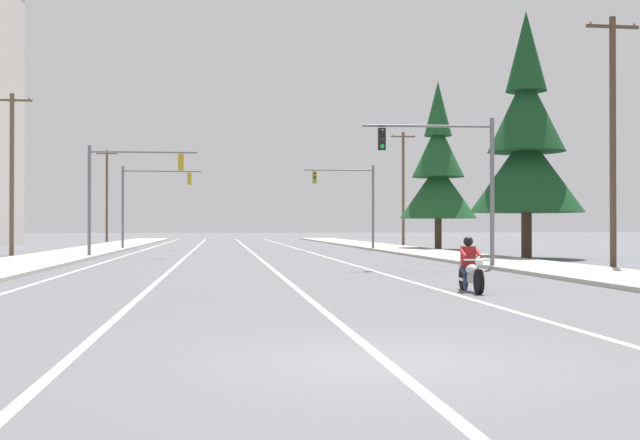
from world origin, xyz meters
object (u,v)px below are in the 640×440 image
Objects in this scene: utility_pole_left_near at (12,171)px; traffic_signal_near_right at (454,168)px; utility_pole_right_near at (613,137)px; utility_pole_left_far at (107,194)px; motorcycle_with_rider at (470,270)px; traffic_signal_near_left at (122,182)px; utility_pole_right_far at (403,186)px; traffic_signal_mid_right at (353,194)px; conifer_tree_right_verge_near at (526,145)px; conifer_tree_right_verge_far at (438,172)px; traffic_signal_mid_left at (146,194)px.

traffic_signal_near_right is at bearing -37.82° from utility_pole_left_near.
utility_pole_left_far is (-28.59, 58.98, 0.00)m from utility_pole_right_near.
motorcycle_with_rider is 26.87m from traffic_signal_near_left.
utility_pole_right_near reaches higher than utility_pole_left_far.
motorcycle_with_rider is 49.45m from utility_pole_right_far.
utility_pole_right_far reaches higher than utility_pole_left_near.
utility_pole_left_far is (-19.25, 68.83, 4.80)m from motorcycle_with_rider.
traffic_signal_mid_right is (0.11, 24.82, -0.02)m from traffic_signal_near_right.
conifer_tree_right_verge_near is at bearing 87.86° from utility_pole_right_near.
traffic_signal_mid_right is at bearing 112.55° from conifer_tree_right_verge_near.
traffic_signal_near_left is 0.64× the size of utility_pole_left_near.
motorcycle_with_rider is 0.35× the size of traffic_signal_near_left.
traffic_signal_near_right is 38.02m from utility_pole_right_far.
traffic_signal_near_right is 25.78m from conifer_tree_right_verge_far.
conifer_tree_right_verge_near reaches higher than utility_pole_right_far.
traffic_signal_near_left is at bearing 146.88° from utility_pole_right_near.
motorcycle_with_rider is at bearing -133.49° from utility_pole_right_near.
utility_pole_right_far is 0.77× the size of conifer_tree_right_verge_near.
motorcycle_with_rider is 0.23× the size of utility_pole_left_near.
motorcycle_with_rider is at bearing -105.24° from traffic_signal_near_right.
utility_pole_left_near is at bearing -164.34° from conifer_tree_right_verge_far.
utility_pole_right_far is at bearing 88.31° from conifer_tree_right_verge_far.
traffic_signal_near_left is 0.49× the size of conifer_tree_right_verge_far.
utility_pole_right_far is at bearing -35.29° from utility_pole_left_far.
utility_pole_right_far is at bearing 23.81° from traffic_signal_mid_left.
conifer_tree_right_verge_far is at bearing 29.09° from traffic_signal_near_left.
conifer_tree_right_verge_far reaches higher than utility_pole_left_far.
utility_pole_left_near is (-21.93, -7.89, 0.92)m from traffic_signal_mid_right.
motorcycle_with_rider is 40.54m from traffic_signal_mid_left.
traffic_signal_near_right and traffic_signal_mid_left have the same top height.
traffic_signal_mid_right is 0.60× the size of utility_pole_right_near.
traffic_signal_mid_right is 0.49× the size of conifer_tree_right_verge_far.
conifer_tree_right_verge_far reaches higher than traffic_signal_mid_left.
utility_pole_left_near is at bearing -122.32° from traffic_signal_mid_left.
utility_pole_left_far reaches higher than utility_pole_right_far.
traffic_signal_near_left is 25.51m from utility_pole_right_near.
traffic_signal_near_left is (-14.95, 12.92, 0.03)m from traffic_signal_near_right.
traffic_signal_near_left is 0.47× the size of conifer_tree_right_verge_near.
traffic_signal_near_left is at bearing -131.81° from utility_pole_right_far.
conifer_tree_right_verge_far reaches higher than traffic_signal_mid_right.
utility_pole_left_near is (-6.86, 4.01, 0.88)m from traffic_signal_near_left.
conifer_tree_right_verge_far reaches higher than utility_pole_left_near.
utility_pole_right_near is (9.34, 9.85, 4.79)m from motorcycle_with_rider.
utility_pole_left_near is (-6.81, -10.76, 0.88)m from traffic_signal_mid_left.
conifer_tree_right_verge_near is 1.06× the size of conifer_tree_right_verge_far.
utility_pole_right_near reaches higher than traffic_signal_near_left.
utility_pole_right_far is (21.86, 24.45, 1.19)m from traffic_signal_near_left.
traffic_signal_near_left is 22.18m from conifer_tree_right_verge_near.
traffic_signal_mid_right is (15.06, 11.90, -0.05)m from traffic_signal_near_left.
traffic_signal_near_left is 19.20m from traffic_signal_mid_right.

